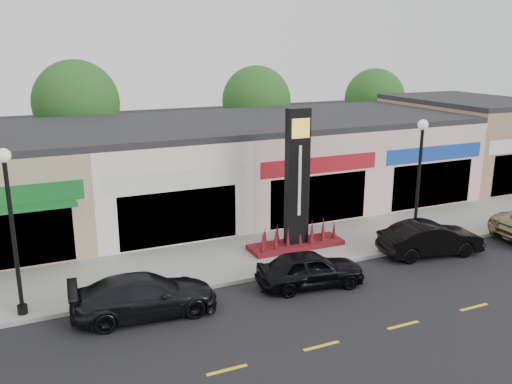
% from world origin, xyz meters
% --- Properties ---
extents(ground, '(120.00, 120.00, 0.00)m').
position_xyz_m(ground, '(0.00, 0.00, 0.00)').
color(ground, black).
rests_on(ground, ground).
extents(sidewalk, '(52.00, 4.30, 0.15)m').
position_xyz_m(sidewalk, '(0.00, 4.35, 0.07)').
color(sidewalk, gray).
rests_on(sidewalk, ground).
extents(curb, '(52.00, 0.20, 0.15)m').
position_xyz_m(curb, '(0.00, 2.10, 0.07)').
color(curb, gray).
rests_on(curb, ground).
extents(shop_beige, '(7.00, 10.85, 4.80)m').
position_xyz_m(shop_beige, '(-8.50, 11.46, 2.40)').
color(shop_beige, tan).
rests_on(shop_beige, ground).
extents(shop_cream, '(7.00, 10.01, 4.80)m').
position_xyz_m(shop_cream, '(-1.50, 11.47, 2.40)').
color(shop_cream, silver).
rests_on(shop_cream, ground).
extents(shop_pink_w, '(7.00, 10.01, 4.80)m').
position_xyz_m(shop_pink_w, '(5.50, 11.47, 2.40)').
color(shop_pink_w, beige).
rests_on(shop_pink_w, ground).
extents(shop_pink_e, '(7.00, 10.01, 4.80)m').
position_xyz_m(shop_pink_e, '(12.50, 11.47, 2.40)').
color(shop_pink_e, beige).
rests_on(shop_pink_e, ground).
extents(shop_tan, '(7.00, 10.01, 5.30)m').
position_xyz_m(shop_tan, '(19.50, 11.48, 2.65)').
color(shop_tan, '#957856').
rests_on(shop_tan, ground).
extents(tree_rear_west, '(5.20, 5.20, 7.83)m').
position_xyz_m(tree_rear_west, '(-4.00, 19.50, 5.22)').
color(tree_rear_west, '#382619').
rests_on(tree_rear_west, ground).
extents(tree_rear_mid, '(4.80, 4.80, 7.29)m').
position_xyz_m(tree_rear_mid, '(8.00, 19.50, 4.88)').
color(tree_rear_mid, '#382619').
rests_on(tree_rear_mid, ground).
extents(tree_rear_east, '(4.60, 4.60, 6.94)m').
position_xyz_m(tree_rear_east, '(18.00, 19.50, 4.63)').
color(tree_rear_east, '#382619').
rests_on(tree_rear_east, ground).
extents(lamp_west_near, '(0.44, 0.44, 5.47)m').
position_xyz_m(lamp_west_near, '(-8.00, 2.50, 3.48)').
color(lamp_west_near, black).
rests_on(lamp_west_near, sidewalk).
extents(lamp_east_near, '(0.44, 0.44, 5.47)m').
position_xyz_m(lamp_east_near, '(8.00, 2.50, 3.48)').
color(lamp_east_near, black).
rests_on(lamp_east_near, sidewalk).
extents(pylon_sign, '(4.20, 1.30, 6.00)m').
position_xyz_m(pylon_sign, '(3.00, 4.20, 2.27)').
color(pylon_sign, '#580F12').
rests_on(pylon_sign, sidewalk).
extents(car_dark_sedan, '(2.28, 4.87, 1.37)m').
position_xyz_m(car_dark_sedan, '(-4.30, 1.07, 0.69)').
color(car_dark_sedan, black).
rests_on(car_dark_sedan, ground).
extents(car_black_sedan, '(2.13, 4.14, 1.35)m').
position_xyz_m(car_black_sedan, '(1.74, 0.77, 0.67)').
color(car_black_sedan, black).
rests_on(car_black_sedan, ground).
extents(car_black_conv, '(2.16, 4.54, 1.44)m').
position_xyz_m(car_black_conv, '(7.93, 1.39, 0.72)').
color(car_black_conv, black).
rests_on(car_black_conv, ground).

